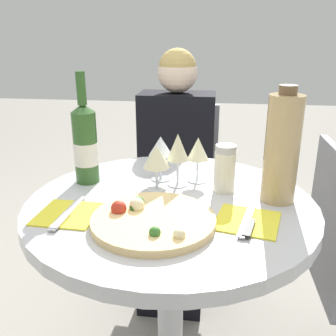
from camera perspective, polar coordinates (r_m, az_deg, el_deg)
dining_table at (r=1.12m, az=0.38°, el=-12.63°), size 0.80×0.80×0.77m
chair_behind_diner at (r=1.89m, az=1.49°, el=-4.52°), size 0.38×0.38×0.88m
seated_diner at (r=1.73m, az=1.03°, el=-3.81°), size 0.34×0.41×1.15m
pizza_large at (r=0.91m, az=-2.49°, el=-7.85°), size 0.30×0.30×0.05m
wine_bottle at (r=1.16m, az=-12.48°, el=3.63°), size 0.07×0.07×0.34m
tall_carafe at (r=1.03m, az=16.97°, el=2.83°), size 0.09×0.09×0.31m
sugar_shaker at (r=1.09m, az=8.64°, el=-0.13°), size 0.06×0.06×0.14m
wine_glass_center at (r=1.10m, az=1.51°, el=3.00°), size 0.06×0.06×0.16m
wine_glass_back_right at (r=1.14m, az=4.59°, el=2.78°), size 0.07×0.07×0.14m
wine_glass_back_left at (r=1.15m, az=-1.14°, el=3.17°), size 0.07×0.07×0.14m
wine_glass_front_left at (r=1.08m, az=-1.77°, el=1.71°), size 0.08×0.08×0.14m
place_setting_left at (r=0.99m, az=-15.02°, el=-6.79°), size 0.16×0.19×0.01m
place_setting_right at (r=0.94m, az=11.98°, el=-7.91°), size 0.18×0.19×0.01m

